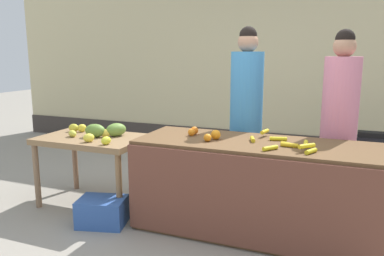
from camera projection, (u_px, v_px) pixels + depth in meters
ground_plane at (207, 222)px, 3.73m from camera, size 24.00×24.00×0.00m
market_wall_back at (269, 60)px, 6.05m from camera, size 9.63×0.23×3.09m
fruit_stall_counter at (254, 188)px, 3.47m from camera, size 2.14×0.80×0.84m
side_table_wooden at (93, 145)px, 4.07m from camera, size 1.11×0.72×0.75m
banana_bunch_pile at (285, 143)px, 3.24m from camera, size 0.61×0.63×0.07m
orange_pile at (204, 134)px, 3.55m from camera, size 0.35×0.31×0.09m
mango_papaya_pile at (100, 131)px, 4.03m from camera, size 0.81×0.56×0.14m
vendor_woman_blue_shirt at (246, 117)px, 4.05m from camera, size 0.34×0.34×1.88m
vendor_woman_pink_shirt at (339, 125)px, 3.71m from camera, size 0.34×0.34×1.84m
produce_crate at (102, 212)px, 3.65m from camera, size 0.51×0.42×0.26m
produce_sack at (192, 168)px, 4.59m from camera, size 0.45×0.47×0.53m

